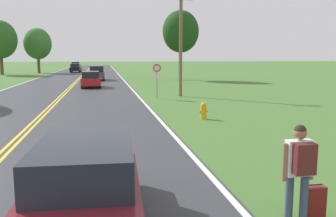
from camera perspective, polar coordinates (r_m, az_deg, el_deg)
hitchhiker_person at (r=6.77m, az=20.37°, el=-8.29°), size 0.61×0.43×1.79m
suitcase at (r=7.28m, az=22.28°, el=-13.79°), size 0.45×0.14×0.66m
fire_hydrant at (r=17.01m, az=5.72°, el=-0.33°), size 0.46×0.30×0.80m
traffic_sign at (r=24.95m, az=-1.79°, el=5.81°), size 0.60×0.10×2.46m
utility_pole_midground at (r=26.55m, az=2.06°, el=10.55°), size 1.80×0.24×7.66m
tree_left_verge at (r=67.46m, az=-20.18°, el=9.72°), size 4.74×4.74×7.88m
tree_behind_sign at (r=63.44m, az=-25.36°, el=9.98°), size 5.26×5.26×8.66m
tree_right_cluster at (r=45.11m, az=2.04°, el=12.21°), size 4.51×4.51×8.61m
car_maroon_van_nearest at (r=6.53m, az=-12.99°, el=-11.27°), size 2.00×4.03×1.52m
car_red_hatchback_approaching at (r=34.92m, az=-12.31°, el=4.65°), size 1.95×3.82×1.54m
car_dark_grey_suv_mid_near at (r=45.41m, az=-11.33°, el=5.66°), size 1.88×4.27×1.79m
car_black_hatchback_mid_far at (r=68.00m, az=-14.58°, el=6.35°), size 1.94×4.14×1.62m
car_dark_green_suv_receding at (r=78.82m, az=-14.59°, el=6.64°), size 1.90×4.17×1.79m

